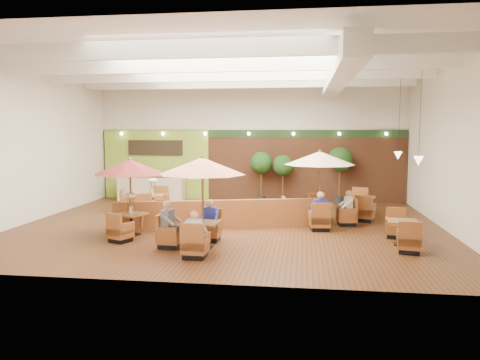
% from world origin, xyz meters
% --- Properties ---
extents(room, '(14.04, 14.00, 5.52)m').
position_xyz_m(room, '(0.25, 1.22, 3.63)').
color(room, '#381E0F').
rests_on(room, ground).
extents(service_counter, '(3.00, 0.75, 1.18)m').
position_xyz_m(service_counter, '(-4.40, 5.10, 0.58)').
color(service_counter, beige).
rests_on(service_counter, ground).
extents(booth_divider, '(6.62, 2.01, 0.94)m').
position_xyz_m(booth_divider, '(-0.21, -0.53, 0.47)').
color(booth_divider, brown).
rests_on(booth_divider, ground).
extents(table_0, '(2.19, 2.48, 2.38)m').
position_xyz_m(table_0, '(-2.73, -1.83, 1.80)').
color(table_0, brown).
rests_on(table_0, ground).
extents(table_1, '(2.41, 2.48, 2.53)m').
position_xyz_m(table_1, '(-0.28, -3.15, 1.83)').
color(table_1, brown).
rests_on(table_1, ground).
extents(table_2, '(2.54, 2.54, 2.55)m').
position_xyz_m(table_2, '(2.99, 0.56, 1.74)').
color(table_2, brown).
rests_on(table_2, ground).
extents(table_3, '(1.79, 2.60, 1.52)m').
position_xyz_m(table_3, '(-3.51, 1.85, 0.45)').
color(table_3, brown).
rests_on(table_3, ground).
extents(table_4, '(0.90, 2.41, 0.88)m').
position_xyz_m(table_4, '(5.21, -1.98, 0.33)').
color(table_4, brown).
rests_on(table_4, ground).
extents(table_5, '(1.09, 2.70, 0.95)m').
position_xyz_m(table_5, '(4.61, 2.32, 0.36)').
color(table_5, brown).
rests_on(table_5, ground).
extents(topiary_0, '(0.97, 0.97, 2.26)m').
position_xyz_m(topiary_0, '(0.60, 5.30, 1.68)').
color(topiary_0, black).
rests_on(topiary_0, ground).
extents(topiary_1, '(0.91, 0.91, 2.12)m').
position_xyz_m(topiary_1, '(1.57, 5.30, 1.58)').
color(topiary_1, black).
rests_on(topiary_1, ground).
extents(topiary_2, '(1.07, 1.07, 2.49)m').
position_xyz_m(topiary_2, '(4.03, 5.30, 1.85)').
color(topiary_2, black).
rests_on(topiary_2, ground).
extents(diner_0, '(0.38, 0.31, 0.75)m').
position_xyz_m(diner_0, '(-0.22, -4.08, 0.74)').
color(diner_0, white).
rests_on(diner_0, ground).
extents(diner_1, '(0.37, 0.30, 0.75)m').
position_xyz_m(diner_1, '(-0.22, -2.23, 0.74)').
color(diner_1, '#232D9A').
rests_on(diner_1, ground).
extents(diner_2, '(0.38, 0.44, 0.85)m').
position_xyz_m(diner_2, '(-1.14, -3.15, 0.78)').
color(diner_2, slate).
rests_on(diner_2, ground).
extents(diner_3, '(0.43, 0.38, 0.81)m').
position_xyz_m(diner_3, '(2.99, -0.37, 0.76)').
color(diner_3, '#232D9A').
rests_on(diner_3, ground).
extents(diner_4, '(0.34, 0.39, 0.75)m').
position_xyz_m(diner_4, '(3.92, 0.56, 0.74)').
color(diner_4, white).
rests_on(diner_4, ground).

